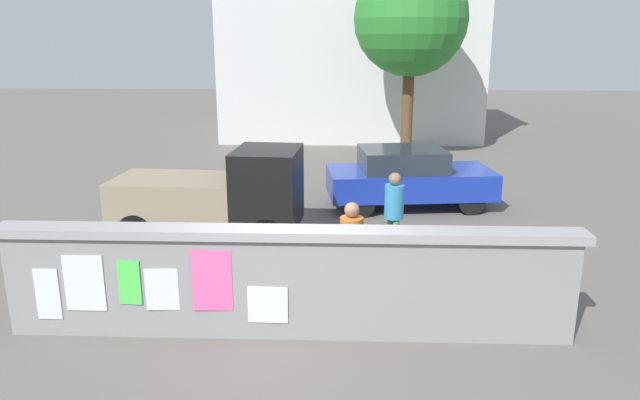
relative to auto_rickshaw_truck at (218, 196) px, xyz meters
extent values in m
plane|color=#605B56|center=(1.71, 4.22, -0.90)|extent=(60.00, 60.00, 0.00)
cube|color=gray|center=(1.71, -3.78, -0.20)|extent=(7.49, 0.30, 1.39)
cube|color=gray|center=(1.71, -3.78, 0.55)|extent=(7.69, 0.42, 0.12)
cube|color=silver|center=(-1.47, -3.94, -0.29)|extent=(0.33, 0.01, 0.72)
cube|color=silver|center=(-0.96, -3.94, -0.12)|extent=(0.54, 0.01, 0.78)
cube|color=#4CD84C|center=(-0.36, -3.94, -0.10)|extent=(0.30, 0.02, 0.62)
cube|color=silver|center=(0.07, -3.94, -0.20)|extent=(0.44, 0.04, 0.58)
cube|color=#F9599E|center=(0.74, -3.94, -0.06)|extent=(0.52, 0.03, 0.84)
cube|color=silver|center=(1.46, -3.94, -0.39)|extent=(0.53, 0.02, 0.51)
cylinder|color=black|center=(1.13, 0.57, -0.55)|extent=(0.71, 0.25, 0.70)
cylinder|color=black|center=(1.05, -0.72, -0.55)|extent=(0.71, 0.25, 0.70)
cylinder|color=black|center=(-1.36, 0.74, -0.55)|extent=(0.71, 0.25, 0.70)
cylinder|color=black|center=(-1.45, -0.55, -0.55)|extent=(0.71, 0.25, 0.70)
cube|color=black|center=(0.99, -0.07, 0.20)|extent=(1.30, 1.58, 1.50)
cube|color=gray|center=(-0.81, 0.05, -0.10)|extent=(2.50, 1.66, 0.90)
cylinder|color=black|center=(5.16, 3.43, -0.60)|extent=(0.62, 0.25, 0.60)
cylinder|color=black|center=(5.33, 1.98, -0.60)|extent=(0.62, 0.25, 0.60)
cylinder|color=black|center=(2.67, 3.13, -0.60)|extent=(0.62, 0.25, 0.60)
cylinder|color=black|center=(2.85, 1.68, -0.60)|extent=(0.62, 0.25, 0.60)
cube|color=#1933A5|center=(4.00, 2.55, -0.30)|extent=(3.98, 2.14, 0.60)
cube|color=#262D38|center=(3.80, 2.53, 0.25)|extent=(2.07, 1.76, 0.50)
cylinder|color=black|center=(3.33, -2.36, -0.60)|extent=(0.61, 0.14, 0.60)
cylinder|color=black|center=(4.63, -2.28, -0.60)|extent=(0.61, 0.16, 0.60)
cube|color=silver|center=(3.98, -2.32, -0.32)|extent=(1.01, 0.31, 0.32)
cube|color=black|center=(4.18, -2.31, -0.14)|extent=(0.57, 0.26, 0.10)
cube|color=#262626|center=(3.43, -2.36, -0.05)|extent=(0.08, 0.56, 0.03)
cylinder|color=purple|center=(2.63, -2.95, -0.50)|extent=(0.12, 0.12, 0.80)
cylinder|color=purple|center=(2.48, -2.85, -0.50)|extent=(0.12, 0.12, 0.80)
cylinder|color=#BF6626|center=(2.56, -2.90, 0.20)|extent=(0.47, 0.47, 0.60)
sphere|color=#8C664C|center=(2.56, -2.90, 0.61)|extent=(0.22, 0.22, 0.22)
cylinder|color=#3F994C|center=(3.29, -0.88, -0.50)|extent=(0.12, 0.12, 0.80)
cylinder|color=#3F994C|center=(3.37, -1.04, -0.50)|extent=(0.12, 0.12, 0.80)
cylinder|color=#338CBF|center=(3.33, -0.96, 0.20)|extent=(0.46, 0.46, 0.60)
sphere|color=#8C664C|center=(3.33, -0.96, 0.61)|extent=(0.22, 0.22, 0.22)
cylinder|color=brown|center=(4.48, 8.09, 0.69)|extent=(0.36, 0.36, 3.19)
sphere|color=#29802B|center=(4.48, 8.09, 3.51)|extent=(3.51, 3.51, 3.51)
cube|color=silver|center=(2.70, 13.28, 2.23)|extent=(9.78, 5.30, 6.26)
camera|label=1|loc=(2.41, -11.03, 3.01)|focal=33.33mm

